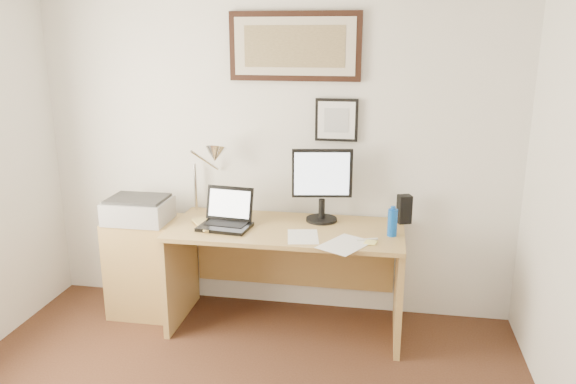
% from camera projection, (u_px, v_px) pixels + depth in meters
% --- Properties ---
extents(wall_back, '(3.50, 0.02, 2.50)m').
position_uv_depth(wall_back, '(275.00, 145.00, 4.09)').
color(wall_back, white).
rests_on(wall_back, ground).
extents(side_cabinet, '(0.50, 0.40, 0.73)m').
position_uv_depth(side_cabinet, '(146.00, 266.00, 4.18)').
color(side_cabinet, '#A47F45').
rests_on(side_cabinet, floor).
extents(water_bottle, '(0.06, 0.06, 0.18)m').
position_uv_depth(water_bottle, '(392.00, 223.00, 3.67)').
color(water_bottle, '#0D4BAF').
rests_on(water_bottle, desk).
extents(bottle_cap, '(0.03, 0.03, 0.02)m').
position_uv_depth(bottle_cap, '(393.00, 208.00, 3.64)').
color(bottle_cap, '#0D4BAF').
rests_on(bottle_cap, water_bottle).
extents(speaker, '(0.11, 0.10, 0.20)m').
position_uv_depth(speaker, '(404.00, 209.00, 3.93)').
color(speaker, black).
rests_on(speaker, desk).
extents(paper_sheet_a, '(0.24, 0.31, 0.00)m').
position_uv_depth(paper_sheet_a, '(303.00, 237.00, 3.67)').
color(paper_sheet_a, white).
rests_on(paper_sheet_a, desk).
extents(paper_sheet_b, '(0.37, 0.41, 0.00)m').
position_uv_depth(paper_sheet_b, '(345.00, 244.00, 3.53)').
color(paper_sheet_b, white).
rests_on(paper_sheet_b, desk).
extents(sticky_pad, '(0.09, 0.09, 0.01)m').
position_uv_depth(sticky_pad, '(371.00, 242.00, 3.56)').
color(sticky_pad, '#FFF478').
rests_on(sticky_pad, desk).
extents(marker_pen, '(0.14, 0.06, 0.02)m').
position_uv_depth(marker_pen, '(367.00, 240.00, 3.60)').
color(marker_pen, silver).
rests_on(marker_pen, desk).
extents(book, '(0.34, 0.35, 0.02)m').
position_uv_depth(book, '(198.00, 226.00, 3.85)').
color(book, tan).
rests_on(book, desk).
extents(desk, '(1.60, 0.70, 0.75)m').
position_uv_depth(desk, '(288.00, 255.00, 3.99)').
color(desk, '#A47F45').
rests_on(desk, floor).
extents(laptop, '(0.37, 0.33, 0.26)m').
position_uv_depth(laptop, '(227.00, 218.00, 3.86)').
color(laptop, black).
rests_on(laptop, desk).
extents(lcd_monitor, '(0.42, 0.22, 0.52)m').
position_uv_depth(lcd_monitor, '(322.00, 182.00, 3.91)').
color(lcd_monitor, black).
rests_on(lcd_monitor, desk).
extents(printer, '(0.44, 0.34, 0.18)m').
position_uv_depth(printer, '(138.00, 210.00, 4.02)').
color(printer, '#A6A6A8').
rests_on(printer, side_cabinet).
extents(desk_lamp, '(0.29, 0.27, 0.53)m').
position_uv_depth(desk_lamp, '(213.00, 157.00, 3.99)').
color(desk_lamp, silver).
rests_on(desk_lamp, desk).
extents(picture_large, '(0.92, 0.04, 0.47)m').
position_uv_depth(picture_large, '(295.00, 46.00, 3.85)').
color(picture_large, black).
rests_on(picture_large, wall_back).
extents(picture_small, '(0.30, 0.03, 0.30)m').
position_uv_depth(picture_small, '(337.00, 120.00, 3.94)').
color(picture_small, black).
rests_on(picture_small, wall_back).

